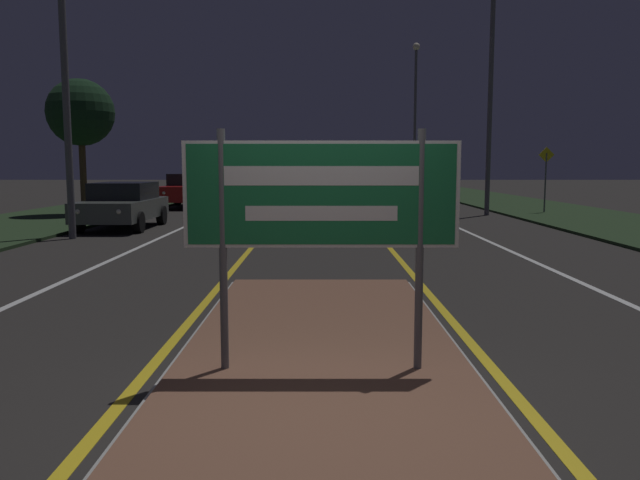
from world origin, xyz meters
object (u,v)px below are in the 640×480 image
(streetlight_right_far, at_px, (414,102))
(warning_sign, at_px, (545,173))
(car_receding_2, at_px, (360,183))
(car_approaching_0, at_px, (122,205))
(car_approaching_1, at_px, (189,190))
(streetlight_left_near, at_px, (61,18))
(car_receding_0, at_px, (404,208))
(car_receding_1, at_px, (378,188))
(streetlight_right_near, at_px, (491,27))
(highway_sign, at_px, (320,203))

(streetlight_right_far, xyz_separation_m, warning_sign, (2.41, -17.99, -4.48))
(car_receding_2, distance_m, car_approaching_0, 23.19)
(car_approaching_1, bearing_deg, car_receding_2, 54.15)
(car_approaching_0, bearing_deg, streetlight_left_near, -99.79)
(car_receding_0, distance_m, car_receding_1, 13.07)
(streetlight_right_near, xyz_separation_m, car_receding_2, (-3.74, 16.53, -6.16))
(car_approaching_1, bearing_deg, warning_sign, -15.76)
(car_receding_0, distance_m, car_approaching_0, 8.43)
(streetlight_right_near, relative_size, car_receding_0, 2.66)
(car_receding_1, distance_m, warning_sign, 8.48)
(car_receding_2, bearing_deg, streetlight_left_near, -110.44)
(car_receding_0, bearing_deg, streetlight_right_near, 58.26)
(car_receding_0, xyz_separation_m, car_approaching_1, (-8.30, 11.14, 0.10))
(streetlight_left_near, relative_size, car_receding_1, 2.11)
(car_receding_2, bearing_deg, car_approaching_1, -125.85)
(highway_sign, relative_size, car_approaching_1, 0.49)
(highway_sign, distance_m, car_approaching_1, 23.86)
(car_receding_2, bearing_deg, car_receding_0, -90.68)
(car_receding_1, bearing_deg, car_approaching_0, -127.24)
(car_approaching_1, bearing_deg, streetlight_right_far, 48.41)
(car_approaching_0, height_order, warning_sign, warning_sign)
(streetlight_right_far, relative_size, car_receding_1, 2.42)
(streetlight_right_near, height_order, car_approaching_0, streetlight_right_near)
(warning_sign, bearing_deg, streetlight_left_near, -151.42)
(highway_sign, height_order, car_approaching_0, highway_sign)
(streetlight_right_far, distance_m, car_approaching_0, 27.08)
(car_approaching_0, height_order, car_approaching_1, car_approaching_1)
(streetlight_left_near, height_order, car_receding_1, streetlight_left_near)
(highway_sign, bearing_deg, streetlight_right_near, 70.96)
(warning_sign, bearing_deg, highway_sign, -114.77)
(streetlight_right_far, relative_size, car_receding_0, 2.34)
(car_approaching_1, bearing_deg, car_receding_0, -53.32)
(streetlight_right_far, height_order, car_receding_0, streetlight_right_far)
(streetlight_right_far, distance_m, car_receding_1, 13.49)
(streetlight_right_near, distance_m, car_receding_2, 18.03)
(streetlight_right_near, relative_size, car_approaching_1, 2.34)
(streetlight_right_near, relative_size, car_receding_1, 2.76)
(highway_sign, xyz_separation_m, car_receding_2, (2.63, 34.96, -0.75))
(streetlight_right_near, distance_m, streetlight_right_far, 18.53)
(highway_sign, height_order, car_receding_1, highway_sign)
(car_receding_1, distance_m, car_receding_2, 9.95)
(highway_sign, bearing_deg, warning_sign, 65.23)
(streetlight_right_near, xyz_separation_m, car_receding_0, (-4.01, -6.48, -6.26))
(highway_sign, height_order, car_receding_2, highway_sign)
(car_receding_0, bearing_deg, highway_sign, -101.14)
(car_receding_2, bearing_deg, car_approaching_0, -111.70)
(warning_sign, bearing_deg, car_approaching_1, 164.24)
(car_receding_1, bearing_deg, highway_sign, -96.55)
(streetlight_right_far, bearing_deg, car_receding_1, -106.22)
(highway_sign, distance_m, streetlight_right_near, 20.24)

